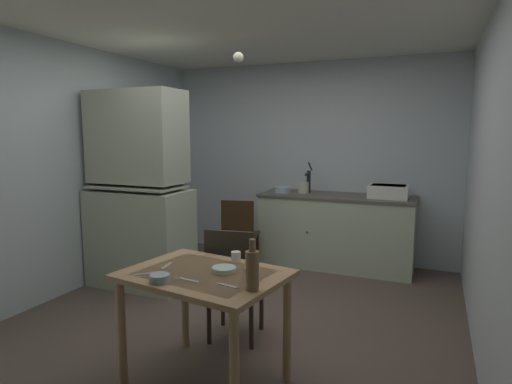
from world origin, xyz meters
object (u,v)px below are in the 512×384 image
dining_table (205,289)px  glass_bottle (252,269)px  chair_far_side (233,281)px  chair_by_counter (240,233)px  serving_bowl_wide (224,269)px  mixing_bowl_counter (283,190)px  sink_basin (388,191)px  hutch_cabinet (139,196)px  hand_pump (309,180)px  mug_dark (236,257)px

dining_table → glass_bottle: size_ratio=3.72×
chair_far_side → chair_by_counter: bearing=113.4°
chair_by_counter → serving_bowl_wide: chair_by_counter is taller
mixing_bowl_counter → glass_bottle: (0.85, -2.93, -0.05)m
serving_bowl_wide → chair_by_counter: bearing=112.5°
chair_far_side → sink_basin: bearing=67.4°
dining_table → glass_bottle: (0.41, -0.16, 0.23)m
hutch_cabinet → dining_table: hutch_cabinet is taller
hutch_cabinet → mixing_bowl_counter: (1.12, 1.40, -0.04)m
sink_basin → hand_pump: 0.98m
serving_bowl_wide → glass_bottle: size_ratio=0.52×
chair_far_side → hand_pump: bearing=91.2°
hutch_cabinet → glass_bottle: hutch_cabinet is taller
sink_basin → mixing_bowl_counter: bearing=-177.8°
sink_basin → hand_pump: bearing=177.3°
hutch_cabinet → sink_basin: hutch_cabinet is taller
chair_by_counter → mug_dark: bearing=-65.6°
hand_pump → dining_table: bearing=-87.3°
sink_basin → mixing_bowl_counter: (-1.28, -0.05, -0.04)m
chair_by_counter → sink_basin: bearing=21.8°
mug_dark → glass_bottle: 0.55m
mixing_bowl_counter → glass_bottle: 3.05m
chair_by_counter → glass_bottle: glass_bottle is taller
mixing_bowl_counter → dining_table: bearing=-80.9°
sink_basin → chair_by_counter: (-1.60, -0.64, -0.50)m
serving_bowl_wide → mug_dark: (-0.02, 0.22, 0.02)m
chair_by_counter → mug_dark: (0.86, -1.89, 0.32)m
dining_table → chair_by_counter: (-0.77, 2.17, -0.17)m
hand_pump → chair_far_side: bearing=-88.8°
mixing_bowl_counter → serving_bowl_wide: bearing=-78.4°
dining_table → glass_bottle: glass_bottle is taller
hutch_cabinet → sink_basin: 2.81m
dining_table → chair_far_side: 0.62m
mixing_bowl_counter → hand_pump: bearing=17.1°
dining_table → chair_far_side: chair_far_side is taller
sink_basin → mug_dark: (-0.74, -2.53, -0.18)m
hutch_cabinet → hand_pump: hutch_cabinet is taller
sink_basin → glass_bottle: 3.01m
sink_basin → glass_bottle: glass_bottle is taller
dining_table → mug_dark: bearing=71.7°
hutch_cabinet → mixing_bowl_counter: 1.80m
chair_by_counter → glass_bottle: size_ratio=2.97×
mixing_bowl_counter → dining_table: size_ratio=0.19×
hand_pump → mixing_bowl_counter: size_ratio=1.91×
hand_pump → chair_far_side: 2.33m
serving_bowl_wide → mug_dark: size_ratio=2.08×
mug_dark → mixing_bowl_counter: bearing=102.2°
mixing_bowl_counter → chair_by_counter: bearing=-118.7°
serving_bowl_wide → hutch_cabinet: bearing=142.2°
mug_dark → dining_table: bearing=-108.3°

